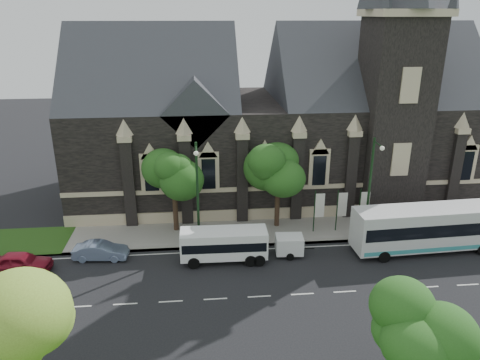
{
  "coord_description": "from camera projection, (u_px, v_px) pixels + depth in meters",
  "views": [
    {
      "loc": [
        -3.77,
        -25.81,
        18.18
      ],
      "look_at": [
        -0.76,
        6.0,
        6.31
      ],
      "focal_mm": 33.73,
      "sensor_mm": 36.0,
      "label": 1
    }
  ],
  "objects": [
    {
      "name": "shuttle_bus",
      "position": [
        224.0,
        243.0,
        34.76
      ],
      "size": [
        6.69,
        2.46,
        2.57
      ],
      "rotation": [
        0.0,
        0.0,
        -0.02
      ],
      "color": "white",
      "rests_on": "ground"
    },
    {
      "name": "street_lamp_near",
      "position": [
        371.0,
        185.0,
        36.48
      ],
      "size": [
        0.36,
        1.88,
        9.0
      ],
      "color": "#163218",
      "rests_on": "ground"
    },
    {
      "name": "banner_flag_center",
      "position": [
        340.0,
        207.0,
        39.06
      ],
      "size": [
        0.9,
        0.1,
        4.0
      ],
      "color": "#163218",
      "rests_on": "ground"
    },
    {
      "name": "sidewalk",
      "position": [
        245.0,
        232.0,
        39.6
      ],
      "size": [
        80.0,
        5.0,
        0.15
      ],
      "primitive_type": "cube",
      "color": "gray",
      "rests_on": "ground"
    },
    {
      "name": "tour_coach",
      "position": [
        432.0,
        227.0,
        36.14
      ],
      "size": [
        12.89,
        3.43,
        3.73
      ],
      "rotation": [
        0.0,
        0.0,
        0.05
      ],
      "color": "silver",
      "rests_on": "ground"
    },
    {
      "name": "sedan",
      "position": [
        101.0,
        251.0,
        35.26
      ],
      "size": [
        4.32,
        1.81,
        1.39
      ],
      "primitive_type": "imported",
      "rotation": [
        0.0,
        0.0,
        1.49
      ],
      "color": "#7B8DB2",
      "rests_on": "ground"
    },
    {
      "name": "tree_park_east",
      "position": [
        419.0,
        323.0,
        20.99
      ],
      "size": [
        3.4,
        3.4,
        6.28
      ],
      "color": "black",
      "rests_on": "ground"
    },
    {
      "name": "ground",
      "position": [
        259.0,
        297.0,
        30.76
      ],
      "size": [
        160.0,
        160.0,
        0.0
      ],
      "primitive_type": "plane",
      "color": "black",
      "rests_on": "ground"
    },
    {
      "name": "tree_walk_left",
      "position": [
        176.0,
        169.0,
        38.23
      ],
      "size": [
        3.91,
        3.91,
        7.64
      ],
      "color": "black",
      "rests_on": "ground"
    },
    {
      "name": "tree_walk_right",
      "position": [
        280.0,
        165.0,
        39.01
      ],
      "size": [
        4.08,
        4.08,
        7.8
      ],
      "color": "black",
      "rests_on": "ground"
    },
    {
      "name": "museum",
      "position": [
        285.0,
        118.0,
        45.89
      ],
      "size": [
        40.0,
        17.7,
        29.9
      ],
      "color": "black",
      "rests_on": "ground"
    },
    {
      "name": "box_trailer",
      "position": [
        289.0,
        245.0,
        35.71
      ],
      "size": [
        3.14,
        1.85,
        1.65
      ],
      "rotation": [
        0.0,
        0.0,
        -0.07
      ],
      "color": "silver",
      "rests_on": "ground"
    },
    {
      "name": "car_far_red",
      "position": [
        21.0,
        262.0,
        33.52
      ],
      "size": [
        4.57,
        2.09,
        1.52
      ],
      "primitive_type": "imported",
      "rotation": [
        0.0,
        0.0,
        1.5
      ],
      "color": "maroon",
      "rests_on": "ground"
    },
    {
      "name": "banner_flag_left",
      "position": [
        318.0,
        208.0,
        38.88
      ],
      "size": [
        0.9,
        0.1,
        4.0
      ],
      "color": "#163218",
      "rests_on": "ground"
    },
    {
      "name": "street_lamp_mid",
      "position": [
        197.0,
        191.0,
        35.24
      ],
      "size": [
        0.36,
        1.88,
        9.0
      ],
      "color": "#163218",
      "rests_on": "ground"
    },
    {
      "name": "tree_park_near",
      "position": [
        17.0,
        305.0,
        19.3
      ],
      "size": [
        4.42,
        4.42,
        8.56
      ],
      "color": "black",
      "rests_on": "ground"
    },
    {
      "name": "banner_flag_right",
      "position": [
        363.0,
        206.0,
        39.24
      ],
      "size": [
        0.9,
        0.1,
        4.0
      ],
      "color": "#163218",
      "rests_on": "ground"
    }
  ]
}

